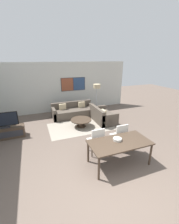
% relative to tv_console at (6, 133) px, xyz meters
% --- Properties ---
extents(ground_plane, '(24.00, 24.00, 0.00)m').
position_rel_tv_console_xyz_m(ground_plane, '(2.81, -3.70, -0.22)').
color(ground_plane, brown).
extents(wall_back, '(7.90, 0.09, 2.80)m').
position_rel_tv_console_xyz_m(wall_back, '(2.83, 2.49, 1.18)').
color(wall_back, silver).
rests_on(wall_back, ground_plane).
extents(area_rug, '(2.92, 1.71, 0.01)m').
position_rel_tv_console_xyz_m(area_rug, '(3.07, -0.08, -0.22)').
color(area_rug, gray).
rests_on(area_rug, ground_plane).
extents(tv_console, '(1.35, 0.43, 0.44)m').
position_rel_tv_console_xyz_m(tv_console, '(0.00, 0.00, 0.00)').
color(tv_console, '#423326').
rests_on(tv_console, ground_plane).
extents(television, '(1.02, 0.20, 0.62)m').
position_rel_tv_console_xyz_m(television, '(-0.00, 0.00, 0.52)').
color(television, '#2D2D33').
rests_on(television, tv_console).
extents(sofa_main, '(2.20, 0.86, 0.75)m').
position_rel_tv_console_xyz_m(sofa_main, '(3.07, 1.34, 0.04)').
color(sofa_main, '#51473D').
rests_on(sofa_main, ground_plane).
extents(sofa_side, '(0.86, 1.47, 0.75)m').
position_rel_tv_console_xyz_m(sofa_side, '(4.23, 0.11, 0.04)').
color(sofa_side, '#51473D').
rests_on(sofa_side, ground_plane).
extents(coffee_table, '(0.94, 0.94, 0.36)m').
position_rel_tv_console_xyz_m(coffee_table, '(3.07, -0.08, 0.05)').
color(coffee_table, '#423326').
rests_on(coffee_table, ground_plane).
extents(dining_table, '(1.77, 0.89, 0.73)m').
position_rel_tv_console_xyz_m(dining_table, '(3.32, -2.92, 0.44)').
color(dining_table, '#423326').
rests_on(dining_table, ground_plane).
extents(dining_chair_left, '(0.46, 0.46, 0.94)m').
position_rel_tv_console_xyz_m(dining_chair_left, '(2.89, -2.25, 0.30)').
color(dining_chair_left, beige).
rests_on(dining_chair_left, ground_plane).
extents(dining_chair_centre, '(0.46, 0.46, 0.94)m').
position_rel_tv_console_xyz_m(dining_chair_centre, '(3.75, -2.25, 0.30)').
color(dining_chair_centre, beige).
rests_on(dining_chair_centre, ground_plane).
extents(fruit_bowl, '(0.25, 0.25, 0.07)m').
position_rel_tv_console_xyz_m(fruit_bowl, '(3.29, -2.82, 0.55)').
color(fruit_bowl, '#B7B2A8').
rests_on(fruit_bowl, dining_table).
extents(floor_lamp, '(0.40, 0.40, 1.64)m').
position_rel_tv_console_xyz_m(floor_lamp, '(4.51, 1.45, 1.20)').
color(floor_lamp, '#2D2D33').
rests_on(floor_lamp, ground_plane).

